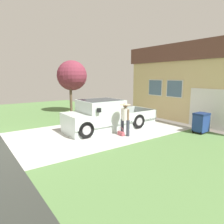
# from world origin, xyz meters

# --- Properties ---
(pickup_truck) EXTENTS (2.06, 5.18, 1.65)m
(pickup_truck) POSITION_xyz_m (-0.11, 4.72, 0.74)
(pickup_truck) COLOR silver
(pickup_truck) RESTS_ON ground
(person_with_hat) EXTENTS (0.51, 0.51, 1.64)m
(person_with_hat) POSITION_xyz_m (1.41, 4.96, 0.90)
(person_with_hat) COLOR #333842
(person_with_hat) RESTS_ON ground
(handbag) EXTENTS (0.39, 0.14, 0.41)m
(handbag) POSITION_xyz_m (1.31, 4.80, 0.12)
(handbag) COLOR #B24C56
(handbag) RESTS_ON ground
(house_with_garage) EXTENTS (10.70, 5.77, 4.87)m
(house_with_garage) POSITION_xyz_m (1.95, 12.36, 2.47)
(house_with_garage) COLOR #D4BC84
(house_with_garage) RESTS_ON ground
(front_yard_tree) EXTENTS (2.43, 2.35, 4.09)m
(front_yard_tree) POSITION_xyz_m (-6.13, 5.81, 2.93)
(front_yard_tree) COLOR brown
(front_yard_tree) RESTS_ON ground
(wheeled_trash_bin) EXTENTS (0.60, 0.72, 1.03)m
(wheeled_trash_bin) POSITION_xyz_m (3.34, 8.37, 0.56)
(wheeled_trash_bin) COLOR navy
(wheeled_trash_bin) RESTS_ON ground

